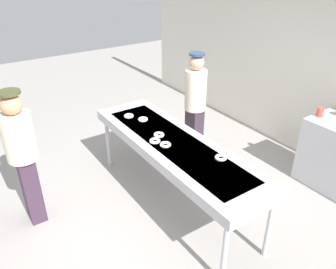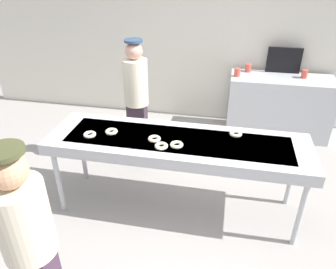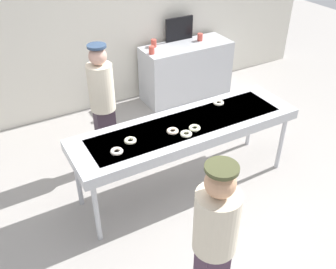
# 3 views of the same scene
# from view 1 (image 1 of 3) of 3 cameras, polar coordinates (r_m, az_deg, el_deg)

# --- Properties ---
(ground_plane) EXTENTS (16.00, 16.00, 0.00)m
(ground_plane) POSITION_cam_1_polar(r_m,az_deg,el_deg) (4.50, 0.99, -11.43)
(ground_plane) COLOR #9E9993
(back_wall) EXTENTS (8.00, 0.12, 2.81)m
(back_wall) POSITION_cam_1_polar(r_m,az_deg,el_deg) (5.52, 23.30, 10.58)
(back_wall) COLOR silver
(back_wall) RESTS_ON ground
(fryer_conveyor) EXTENTS (2.72, 0.78, 0.91)m
(fryer_conveyor) POSITION_cam_1_polar(r_m,az_deg,el_deg) (4.02, 1.09, -2.15)
(fryer_conveyor) COLOR #B7BABF
(fryer_conveyor) RESTS_ON ground
(sugar_donut_0) EXTENTS (0.16, 0.16, 0.04)m
(sugar_donut_0) POSITION_cam_1_polar(r_m,az_deg,el_deg) (4.62, -6.68, 3.14)
(sugar_donut_0) COLOR white
(sugar_donut_0) RESTS_ON fryer_conveyor
(sugar_donut_1) EXTENTS (0.18, 0.18, 0.04)m
(sugar_donut_1) POSITION_cam_1_polar(r_m,az_deg,el_deg) (3.97, -2.24, -1.09)
(sugar_donut_1) COLOR #F0EFCA
(sugar_donut_1) RESTS_ON fryer_conveyor
(sugar_donut_2) EXTENTS (0.16, 0.16, 0.04)m
(sugar_donut_2) POSITION_cam_1_polar(r_m,az_deg,el_deg) (4.10, -1.55, -0.06)
(sugar_donut_2) COLOR #FDE1C3
(sugar_donut_2) RESTS_ON fryer_conveyor
(sugar_donut_3) EXTENTS (0.18, 0.18, 0.04)m
(sugar_donut_3) POSITION_cam_1_polar(r_m,az_deg,el_deg) (4.50, -4.27, 2.57)
(sugar_donut_3) COLOR #F1EEC5
(sugar_donut_3) RESTS_ON fryer_conveyor
(sugar_donut_4) EXTENTS (0.19, 0.19, 0.04)m
(sugar_donut_4) POSITION_cam_1_polar(r_m,az_deg,el_deg) (3.89, -0.45, -1.74)
(sugar_donut_4) COLOR #F0F1C7
(sugar_donut_4) RESTS_ON fryer_conveyor
(sugar_donut_5) EXTENTS (0.19, 0.19, 0.04)m
(sugar_donut_5) POSITION_cam_1_polar(r_m,az_deg,el_deg) (3.70, 8.95, -3.90)
(sugar_donut_5) COLOR white
(sugar_donut_5) RESTS_ON fryer_conveyor
(worker_baker) EXTENTS (0.31, 0.31, 1.70)m
(worker_baker) POSITION_cam_1_polar(r_m,az_deg,el_deg) (4.92, 4.62, 5.12)
(worker_baker) COLOR #362935
(worker_baker) RESTS_ON ground
(customer_waiting) EXTENTS (0.34, 0.34, 1.66)m
(customer_waiting) POSITION_cam_1_polar(r_m,az_deg,el_deg) (4.04, -23.48, -2.70)
(customer_waiting) COLOR #3F2A3D
(customer_waiting) RESTS_ON ground
(paper_cup_2) EXTENTS (0.09, 0.09, 0.12)m
(paper_cup_2) POSITION_cam_1_polar(r_m,az_deg,el_deg) (4.95, 24.41, 3.49)
(paper_cup_2) COLOR #CC4C3F
(paper_cup_2) RESTS_ON prep_counter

